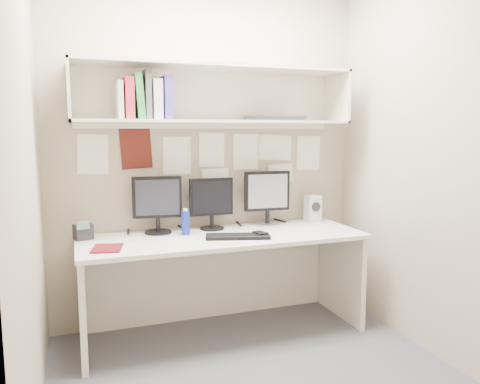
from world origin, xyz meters
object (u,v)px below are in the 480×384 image
object	(u,v)px
monitor_center	(211,201)
desk_phone	(83,232)
desk	(223,284)
maroon_notebook	(107,248)
keyboard	(238,236)
monitor_right	(267,195)
speaker	(313,208)
monitor_left	(157,202)

from	to	relation	value
monitor_center	desk_phone	xyz separation A→B (m)	(-0.92, -0.04, -0.16)
desk	maroon_notebook	distance (m)	0.90
maroon_notebook	keyboard	bearing A→B (deg)	13.30
monitor_right	speaker	xyz separation A→B (m)	(0.40, -0.00, -0.12)
monitor_right	speaker	distance (m)	0.42
maroon_notebook	desk	bearing A→B (deg)	22.33
monitor_center	desk_phone	world-z (taller)	monitor_center
desk	monitor_left	bearing A→B (deg)	152.74
speaker	monitor_right	bearing A→B (deg)	178.80
speaker	maroon_notebook	size ratio (longest dim) A/B	1.00
desk	keyboard	size ratio (longest dim) A/B	4.53
monitor_center	maroon_notebook	size ratio (longest dim) A/B	1.78
speaker	maroon_notebook	distance (m)	1.68
maroon_notebook	desk_phone	distance (m)	0.36
monitor_center	maroon_notebook	xyz separation A→B (m)	(-0.79, -0.36, -0.21)
keyboard	speaker	xyz separation A→B (m)	(0.77, 0.35, 0.10)
keyboard	maroon_notebook	world-z (taller)	keyboard
speaker	desk_phone	bearing A→B (deg)	-179.84
desk	monitor_left	size ratio (longest dim) A/B	4.87
desk_phone	keyboard	bearing A→B (deg)	-36.02
keyboard	desk_phone	xyz separation A→B (m)	(-1.01, 0.31, 0.04)
desk_phone	speaker	bearing A→B (deg)	-17.73
desk	speaker	distance (m)	0.98
monitor_center	maroon_notebook	world-z (taller)	monitor_center
maroon_notebook	desk_phone	world-z (taller)	desk_phone
monitor_center	monitor_right	distance (m)	0.45
monitor_left	keyboard	world-z (taller)	monitor_left
monitor_right	maroon_notebook	xyz separation A→B (m)	(-1.24, -0.36, -0.23)
desk	maroon_notebook	xyz separation A→B (m)	(-0.81, -0.14, 0.37)
monitor_left	desk	bearing A→B (deg)	-18.45
monitor_center	maroon_notebook	bearing A→B (deg)	-154.74
monitor_right	monitor_left	bearing A→B (deg)	-176.17
keyboard	desk_phone	bearing A→B (deg)	178.88
monitor_right	keyboard	distance (m)	0.55
monitor_center	speaker	distance (m)	0.86
monitor_right	keyboard	size ratio (longest dim) A/B	0.96
monitor_left	maroon_notebook	size ratio (longest dim) A/B	1.90
monitor_center	desk_phone	size ratio (longest dim) A/B	2.76
monitor_left	desk_phone	bearing A→B (deg)	-167.20
desk	keyboard	distance (m)	0.40
monitor_right	keyboard	world-z (taller)	monitor_right
monitor_left	desk_phone	world-z (taller)	monitor_left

